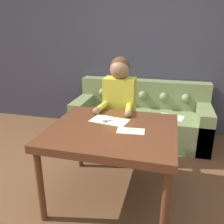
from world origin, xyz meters
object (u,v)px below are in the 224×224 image
person (119,111)px  couch (141,119)px  dining_table (112,135)px  scissors (109,121)px

person → couch: bearing=78.4°
person → dining_table: bearing=-82.7°
dining_table → person: (-0.09, 0.69, -0.00)m
dining_table → person: person is taller
couch → scissors: 1.43m
person → scissors: (0.01, -0.54, 0.08)m
dining_table → couch: 1.54m
scissors → dining_table: bearing=-62.5°
couch → scissors: bearing=-96.6°
dining_table → couch: size_ratio=0.58×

